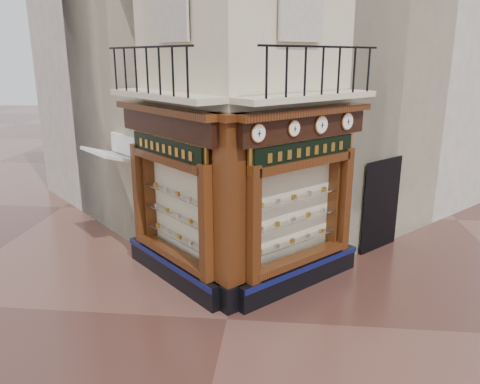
# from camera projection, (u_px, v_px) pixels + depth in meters

# --- Properties ---
(ground) EXTENTS (80.00, 80.00, 0.00)m
(ground) POSITION_uv_depth(u_px,v_px,m) (227.00, 319.00, 9.19)
(ground) COLOR #472721
(ground) RESTS_ON ground
(main_building) EXTENTS (11.31, 11.31, 12.00)m
(main_building) POSITION_uv_depth(u_px,v_px,m) (252.00, 19.00, 13.41)
(main_building) COLOR beige
(main_building) RESTS_ON ground
(neighbour_left) EXTENTS (11.31, 11.31, 11.00)m
(neighbour_left) POSITION_uv_depth(u_px,v_px,m) (186.00, 41.00, 16.15)
(neighbour_left) COLOR beige
(neighbour_left) RESTS_ON ground
(neighbour_right) EXTENTS (11.31, 11.31, 11.00)m
(neighbour_right) POSITION_uv_depth(u_px,v_px,m) (331.00, 40.00, 15.68)
(neighbour_right) COLOR beige
(neighbour_right) RESTS_ON ground
(shopfront_left) EXTENTS (2.86, 2.86, 3.98)m
(shopfront_left) POSITION_uv_depth(u_px,v_px,m) (172.00, 198.00, 10.27)
(shopfront_left) COLOR black
(shopfront_left) RESTS_ON ground
(shopfront_right) EXTENTS (2.86, 2.86, 3.98)m
(shopfront_right) POSITION_uv_depth(u_px,v_px,m) (301.00, 202.00, 10.01)
(shopfront_right) COLOR black
(shopfront_right) RESTS_ON ground
(corner_pilaster) EXTENTS (0.85, 0.85, 3.98)m
(corner_pilaster) POSITION_uv_depth(u_px,v_px,m) (229.00, 218.00, 9.13)
(corner_pilaster) COLOR black
(corner_pilaster) RESTS_ON ground
(balcony) EXTENTS (5.94, 2.97, 1.03)m
(balcony) POSITION_uv_depth(u_px,v_px,m) (235.00, 95.00, 9.44)
(balcony) COLOR beige
(balcony) RESTS_ON ground
(clock_a) EXTENTS (0.28, 0.28, 0.35)m
(clock_a) POSITION_uv_depth(u_px,v_px,m) (258.00, 133.00, 8.55)
(clock_a) COLOR #B9763D
(clock_a) RESTS_ON ground
(clock_b) EXTENTS (0.26, 0.26, 0.32)m
(clock_b) POSITION_uv_depth(u_px,v_px,m) (294.00, 129.00, 9.12)
(clock_b) COLOR #B9763D
(clock_b) RESTS_ON ground
(clock_c) EXTENTS (0.30, 0.30, 0.38)m
(clock_c) POSITION_uv_depth(u_px,v_px,m) (321.00, 125.00, 9.61)
(clock_c) COLOR #B9763D
(clock_c) RESTS_ON ground
(clock_d) EXTENTS (0.30, 0.30, 0.38)m
(clock_d) POSITION_uv_depth(u_px,v_px,m) (347.00, 121.00, 10.12)
(clock_d) COLOR #B9763D
(clock_d) RESTS_ON ground
(awning) EXTENTS (1.77, 1.77, 0.35)m
(awning) POSITION_uv_depth(u_px,v_px,m) (117.00, 249.00, 12.53)
(awning) COLOR white
(awning) RESTS_ON ground
(signboard_left) EXTENTS (2.12, 2.12, 0.57)m
(signboard_left) POSITION_uv_depth(u_px,v_px,m) (167.00, 148.00, 9.92)
(signboard_left) COLOR gold
(signboard_left) RESTS_ON ground
(signboard_right) EXTENTS (2.21, 2.21, 0.59)m
(signboard_right) POSITION_uv_depth(u_px,v_px,m) (305.00, 151.00, 9.64)
(signboard_right) COLOR gold
(signboard_right) RESTS_ON ground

